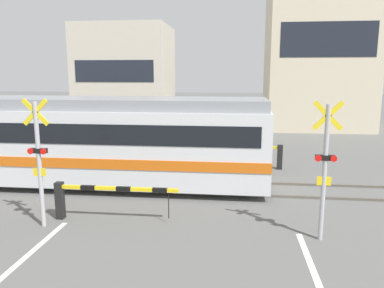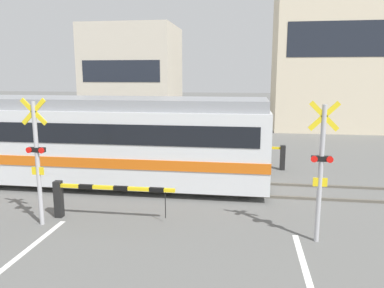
# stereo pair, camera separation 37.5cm
# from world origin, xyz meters

# --- Properties ---
(rail_track_near) EXTENTS (50.00, 0.10, 0.08)m
(rail_track_near) POSITION_xyz_m (0.00, 11.04, 0.04)
(rail_track_near) COLOR #5B564C
(rail_track_near) RESTS_ON ground_plane
(rail_track_far) EXTENTS (50.00, 0.10, 0.08)m
(rail_track_far) POSITION_xyz_m (0.00, 12.47, 0.04)
(rail_track_far) COLOR #5B564C
(rail_track_far) RESTS_ON ground_plane
(commuter_train) EXTENTS (16.86, 2.79, 3.08)m
(commuter_train) POSITION_xyz_m (-5.90, 11.76, 1.65)
(commuter_train) COLOR silver
(commuter_train) RESTS_ON ground_plane
(crossing_barrier_near) EXTENTS (3.34, 0.20, 1.02)m
(crossing_barrier_near) POSITION_xyz_m (-2.44, 8.56, 0.70)
(crossing_barrier_near) COLOR black
(crossing_barrier_near) RESTS_ON ground_plane
(crossing_barrier_far) EXTENTS (3.34, 0.20, 1.02)m
(crossing_barrier_far) POSITION_xyz_m (2.44, 14.74, 0.70)
(crossing_barrier_far) COLOR black
(crossing_barrier_far) RESTS_ON ground_plane
(crossing_signal_left) EXTENTS (0.68, 0.15, 3.30)m
(crossing_signal_left) POSITION_xyz_m (-3.46, 8.00, 1.82)
(crossing_signal_left) COLOR #B2B2B7
(crossing_signal_left) RESTS_ON ground_plane
(crossing_signal_right) EXTENTS (0.68, 0.15, 3.30)m
(crossing_signal_right) POSITION_xyz_m (3.46, 8.00, 1.82)
(crossing_signal_right) COLOR #B2B2B7
(crossing_signal_right) RESTS_ON ground_plane
(pedestrian) EXTENTS (0.38, 0.22, 1.55)m
(pedestrian) POSITION_xyz_m (-1.27, 17.20, 0.88)
(pedestrian) COLOR brown
(pedestrian) RESTS_ON ground_plane
(building_left_of_street) EXTENTS (6.60, 5.83, 7.42)m
(building_left_of_street) POSITION_xyz_m (-6.91, 27.55, 3.71)
(building_left_of_street) COLOR beige
(building_left_of_street) RESTS_ON ground_plane
(building_right_of_street) EXTENTS (7.11, 5.83, 10.98)m
(building_right_of_street) POSITION_xyz_m (7.17, 27.55, 5.49)
(building_right_of_street) COLOR beige
(building_right_of_street) RESTS_ON ground_plane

